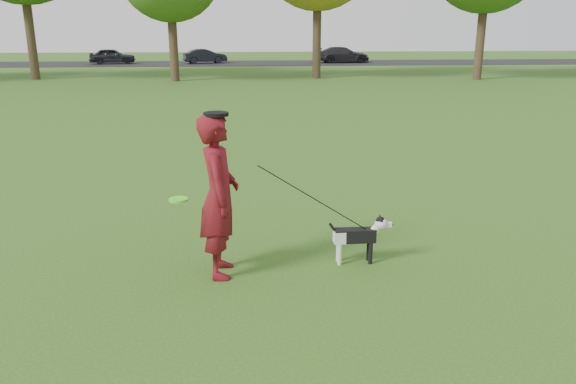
{
  "coord_description": "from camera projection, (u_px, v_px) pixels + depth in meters",
  "views": [
    {
      "loc": [
        -0.29,
        -6.44,
        2.98
      ],
      "look_at": [
        0.25,
        0.35,
        0.95
      ],
      "focal_mm": 35.0,
      "sensor_mm": 36.0,
      "label": 1
    }
  ],
  "objects": [
    {
      "name": "car_mid",
      "position": [
        205.0,
        56.0,
        44.81
      ],
      "size": [
        3.61,
        2.09,
        1.12
      ],
      "primitive_type": "imported",
      "rotation": [
        0.0,
        0.0,
        1.85
      ],
      "color": "black",
      "rests_on": "road"
    },
    {
      "name": "road",
      "position": [
        246.0,
        63.0,
        45.22
      ],
      "size": [
        120.0,
        7.0,
        0.02
      ],
      "primitive_type": "cube",
      "color": "black",
      "rests_on": "ground"
    },
    {
      "name": "dog",
      "position": [
        360.0,
        234.0,
        7.23
      ],
      "size": [
        0.84,
        0.17,
        0.64
      ],
      "color": "black",
      "rests_on": "ground"
    },
    {
      "name": "man_held_items",
      "position": [
        315.0,
        199.0,
        6.91
      ],
      "size": [
        2.49,
        0.38,
        1.59
      ],
      "color": "#52FC1F",
      "rests_on": "ground"
    },
    {
      "name": "car_left",
      "position": [
        112.0,
        56.0,
        44.25
      ],
      "size": [
        3.69,
        1.95,
        1.2
      ],
      "primitive_type": "imported",
      "rotation": [
        0.0,
        0.0,
        1.73
      ],
      "color": "black",
      "rests_on": "road"
    },
    {
      "name": "car_right",
      "position": [
        343.0,
        55.0,
        45.65
      ],
      "size": [
        4.42,
        2.01,
        1.26
      ],
      "primitive_type": "imported",
      "rotation": [
        0.0,
        0.0,
        1.63
      ],
      "color": "black",
      "rests_on": "road"
    },
    {
      "name": "ground",
      "position": [
        270.0,
        273.0,
        7.02
      ],
      "size": [
        120.0,
        120.0,
        0.0
      ],
      "primitive_type": "plane",
      "color": "#285116",
      "rests_on": "ground"
    },
    {
      "name": "man",
      "position": [
        219.0,
        196.0,
        6.74
      ],
      "size": [
        0.49,
        0.74,
        2.01
      ],
      "primitive_type": "imported",
      "rotation": [
        0.0,
        0.0,
        1.58
      ],
      "color": "#5E0D1C",
      "rests_on": "ground"
    }
  ]
}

